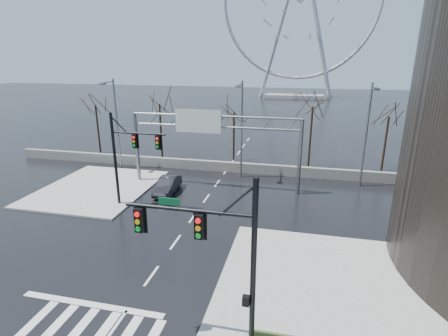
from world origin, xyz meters
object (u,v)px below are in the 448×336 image
(signal_mast_near, at_px, (220,248))
(ferris_wheel, at_px, (300,5))
(sign_gantry, at_px, (210,135))
(car, at_px, (167,185))
(signal_mast_far, at_px, (126,152))

(signal_mast_near, distance_m, ferris_wheel, 101.29)
(ferris_wheel, bearing_deg, signal_mast_near, -89.92)
(signal_mast_near, xyz_separation_m, sign_gantry, (-5.52, 19.00, 0.31))
(sign_gantry, bearing_deg, car, -145.82)
(signal_mast_near, bearing_deg, car, 118.70)
(sign_gantry, relative_size, ferris_wheel, 0.32)
(signal_mast_far, bearing_deg, car, 61.66)
(signal_mast_near, height_order, signal_mast_far, same)
(signal_mast_near, xyz_separation_m, car, (-9.08, 16.58, -4.14))
(sign_gantry, xyz_separation_m, ferris_wheel, (5.38, 80.04, 20.95))
(signal_mast_far, bearing_deg, sign_gantry, 47.53)
(ferris_wheel, relative_size, car, 11.41)
(car, bearing_deg, sign_gantry, 31.18)
(signal_mast_near, relative_size, ferris_wheel, 0.16)
(signal_mast_far, relative_size, ferris_wheel, 0.16)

